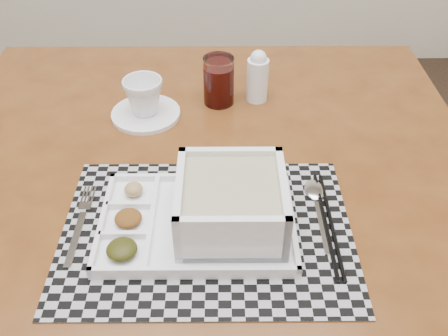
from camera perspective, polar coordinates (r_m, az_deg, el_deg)
The scene contains 10 objects.
dining_table at distance 0.99m, azimuth -2.36°, elevation -4.91°, with size 1.10×1.10×0.82m.
placemat at distance 0.83m, azimuth -1.96°, elevation -7.17°, with size 0.48×0.35×0.00m, color #9999A0.
serving_tray at distance 0.81m, azimuth -0.46°, elevation -4.83°, with size 0.32×0.22×0.10m.
fork at distance 0.88m, azimuth -16.08°, elevation -5.96°, with size 0.02×0.19×0.00m.
spoon at distance 0.90m, azimuth 10.42°, elevation -3.06°, with size 0.04×0.18×0.01m.
chopsticks at distance 0.86m, azimuth 11.84°, elevation -6.20°, with size 0.02×0.24×0.01m.
saucer at distance 1.11m, azimuth -8.91°, elevation 6.13°, with size 0.15×0.15×0.01m, color white.
cup at distance 1.08m, azimuth -9.15°, elevation 8.09°, with size 0.09×0.09×0.08m, color white.
juice_glass at distance 1.12m, azimuth -0.61°, elevation 9.77°, with size 0.07×0.07×0.11m.
creamer_bottle at distance 1.13m, azimuth 3.86°, elevation 10.39°, with size 0.05×0.05×0.12m.
Camera 1 is at (0.91, -0.23, 1.43)m, focal length 40.00 mm.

